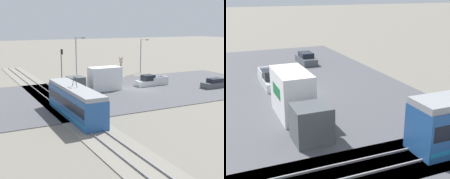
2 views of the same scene
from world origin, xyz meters
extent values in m
plane|color=slate|center=(0.00, 0.00, 0.00)|extent=(320.00, 320.00, 0.00)
cube|color=#4C4C51|center=(0.00, 0.00, 0.04)|extent=(22.81, 47.50, 0.08)
cube|color=gray|center=(0.00, 14.85, 0.04)|extent=(69.78, 4.40, 0.08)
cube|color=gray|center=(0.00, 14.13, 0.15)|extent=(68.39, 0.10, 0.14)
cube|color=gray|center=(0.00, 15.57, 0.15)|extent=(68.39, 0.10, 0.14)
cube|color=#4C5156|center=(2.01, 10.53, 1.33)|extent=(2.46, 2.38, 2.51)
cube|color=white|center=(2.01, 5.63, 1.92)|extent=(2.46, 5.05, 3.69)
cube|color=#196B38|center=(3.25, 5.63, 2.29)|extent=(0.02, 2.53, 0.92)
cube|color=silver|center=(2.01, -3.35, 0.52)|extent=(1.92, 5.73, 0.88)
cube|color=black|center=(2.01, -2.55, 1.43)|extent=(1.77, 1.95, 0.95)
cube|color=silver|center=(2.89, -4.55, 1.21)|extent=(0.12, 2.86, 0.51)
cube|color=silver|center=(1.13, -4.55, 1.21)|extent=(0.12, 2.86, 0.51)
cube|color=silver|center=(2.01, -6.10, 1.21)|extent=(1.77, 0.23, 0.51)
cube|color=red|center=(2.76, -6.19, 0.78)|extent=(0.14, 0.04, 0.18)
cube|color=#4C5156|center=(-4.42, -11.59, 0.52)|extent=(1.88, 4.65, 0.88)
cube|color=black|center=(-4.42, -11.59, 1.29)|extent=(1.61, 2.42, 0.65)
camera|label=1|loc=(-42.10, 26.63, 10.54)|focal=50.00mm
camera|label=2|loc=(7.70, 28.71, 9.86)|focal=50.00mm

